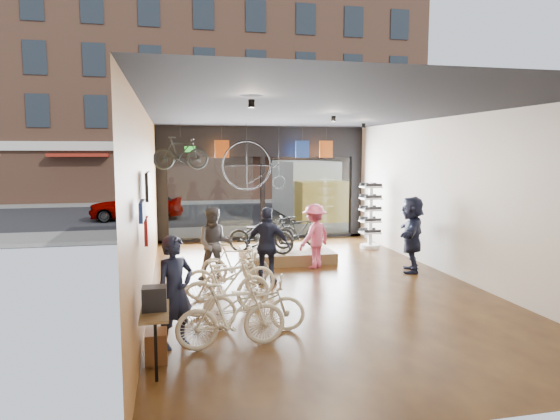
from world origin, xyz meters
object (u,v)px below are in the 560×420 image
object	(u,v)px
penny_farthing	(257,167)
hung_bike	(181,153)
floor_bike_4	(230,275)
floor_bike_5	(235,264)
display_bike_right	(270,232)
floor_bike_1	(231,315)
floor_bike_2	(253,303)
display_bike_left	(261,235)
display_bike_mid	(300,232)
customer_2	(268,246)
sunglasses_rack	(370,215)
customer_1	(215,244)
street_car	(137,204)
customer_3	(314,236)
customer_5	(412,234)
display_platform	(286,255)
customer_0	(175,291)
box_truck	(310,190)
floor_bike_3	(226,286)

from	to	relation	value
penny_farthing	hung_bike	world-z (taller)	hung_bike
floor_bike_4	hung_bike	bearing A→B (deg)	8.18
floor_bike_5	penny_farthing	distance (m)	4.88
floor_bike_5	display_bike_right	bearing A→B (deg)	-14.34
floor_bike_1	floor_bike_2	world-z (taller)	floor_bike_1
floor_bike_1	display_bike_left	size ratio (longest dim) A/B	0.93
display_bike_left	display_bike_mid	world-z (taller)	display_bike_left
customer_2	sunglasses_rack	world-z (taller)	sunglasses_rack
floor_bike_5	customer_1	bearing A→B (deg)	59.47
display_bike_right	street_car	bearing A→B (deg)	15.63
hung_bike	customer_3	bearing A→B (deg)	-134.11
display_bike_right	floor_bike_4	bearing A→B (deg)	147.79
floor_bike_2	customer_5	size ratio (longest dim) A/B	0.91
floor_bike_1	customer_5	bearing A→B (deg)	-54.77
display_platform	floor_bike_2	bearing A→B (deg)	-108.77
penny_farthing	hung_bike	bearing A→B (deg)	-169.97
floor_bike_4	customer_5	size ratio (longest dim) A/B	0.98
floor_bike_4	customer_5	world-z (taller)	customer_5
customer_1	customer_2	distance (m)	1.27
display_platform	customer_0	distance (m)	6.42
display_bike_mid	display_bike_right	distance (m)	0.88
floor_bike_4	customer_1	xyz separation A→B (m)	(-0.18, 1.45, 0.37)
customer_3	sunglasses_rack	size ratio (longest dim) A/B	0.81
box_truck	sunglasses_rack	bearing A→B (deg)	-90.95
floor_bike_5	display_bike_left	world-z (taller)	display_bike_left
display_platform	sunglasses_rack	world-z (taller)	sunglasses_rack
customer_2	penny_farthing	size ratio (longest dim) A/B	0.92
box_truck	customer_3	size ratio (longest dim) A/B	3.91
box_truck	street_car	bearing A→B (deg)	172.51
customer_0	display_platform	bearing A→B (deg)	29.15
display_platform	display_bike_right	size ratio (longest dim) A/B	1.52
floor_bike_4	display_bike_mid	size ratio (longest dim) A/B	1.23
floor_bike_4	display_bike_right	distance (m)	4.16
box_truck	floor_bike_1	size ratio (longest dim) A/B	3.84
customer_5	hung_bike	world-z (taller)	hung_bike
box_truck	customer_2	xyz separation A→B (m)	(-4.03, -10.87, -0.40)
box_truck	floor_bike_5	distance (m)	11.69
display_bike_left	hung_bike	distance (m)	3.56
customer_1	customer_3	xyz separation A→B (m)	(2.59, 0.75, -0.03)
customer_0	customer_2	xyz separation A→B (m)	(2.04, 3.21, 0.02)
penny_farthing	display_bike_right	bearing A→B (deg)	-85.74
customer_0	hung_bike	world-z (taller)	hung_bike
street_car	sunglasses_rack	bearing A→B (deg)	41.98
box_truck	hung_bike	distance (m)	9.09
street_car	customer_1	xyz separation A→B (m)	(2.46, -11.28, 0.18)
floor_bike_4	customer_3	xyz separation A→B (m)	(2.42, 2.20, 0.34)
floor_bike_3	sunglasses_rack	world-z (taller)	sunglasses_rack
customer_1	floor_bike_4	bearing A→B (deg)	-77.68
floor_bike_3	customer_0	distance (m)	1.69
street_car	customer_5	xyz separation A→B (m)	(7.29, -11.41, 0.26)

